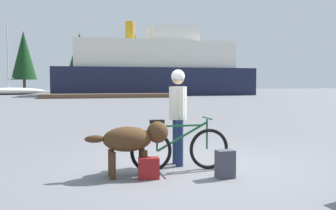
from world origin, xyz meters
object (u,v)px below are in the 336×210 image
object	(u,v)px
backpack	(225,164)
handbag_pannier	(149,168)
person_cyclist	(178,108)
dog	(133,140)
bicycle	(180,148)
ferry_boat	(154,70)
sailboat_moored	(9,91)

from	to	relation	value
backpack	handbag_pannier	distance (m)	1.21
person_cyclist	dog	world-z (taller)	person_cyclist
person_cyclist	dog	size ratio (longest dim) A/B	1.30
dog	bicycle	bearing A→B (deg)	11.02
person_cyclist	handbag_pannier	distance (m)	1.39
bicycle	dog	world-z (taller)	bicycle
handbag_pannier	ferry_boat	xyz separation A→B (m)	(7.96, 38.43, 2.96)
ferry_boat	bicycle	bearing A→B (deg)	-100.93
backpack	sailboat_moored	bearing A→B (deg)	103.93
person_cyclist	handbag_pannier	world-z (taller)	person_cyclist
dog	backpack	size ratio (longest dim) A/B	3.04
handbag_pannier	ferry_boat	size ratio (longest dim) A/B	0.01
bicycle	sailboat_moored	distance (m)	44.62
dog	sailboat_moored	distance (m)	44.60
bicycle	backpack	distance (m)	0.86
handbag_pannier	bicycle	bearing A→B (deg)	32.25
dog	handbag_pannier	size ratio (longest dim) A/B	4.01
person_cyclist	backpack	distance (m)	1.43
dog	ferry_boat	bearing A→B (deg)	77.92
bicycle	ferry_boat	xyz separation A→B (m)	(7.35, 38.05, 2.75)
dog	ferry_boat	world-z (taller)	ferry_boat
backpack	sailboat_moored	xyz separation A→B (m)	(-10.92, 44.02, 0.27)
person_cyclist	sailboat_moored	size ratio (longest dim) A/B	0.19
bicycle	dog	distance (m)	0.87
dog	backpack	world-z (taller)	dog
handbag_pannier	sailboat_moored	xyz separation A→B (m)	(-9.74, 43.79, 0.32)
handbag_pannier	ferry_boat	world-z (taller)	ferry_boat
ferry_boat	sailboat_moored	xyz separation A→B (m)	(-17.70, 5.36, -2.64)
sailboat_moored	ferry_boat	bearing A→B (deg)	-16.84
bicycle	person_cyclist	size ratio (longest dim) A/B	1.00
sailboat_moored	dog	bearing A→B (deg)	-77.67
bicycle	handbag_pannier	world-z (taller)	bicycle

